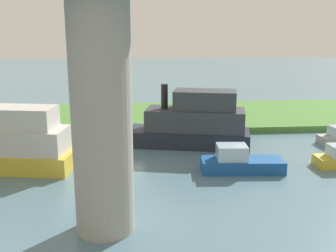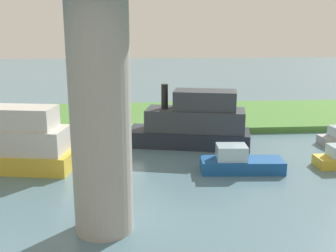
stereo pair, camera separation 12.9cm
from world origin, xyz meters
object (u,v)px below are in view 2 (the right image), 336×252
skiff_small (9,144)px  mooring_post (215,121)px  motorboat_red (239,162)px  bridge_pylon (101,117)px  riverboat_paddlewheel (193,123)px  person_on_bank (127,118)px

skiff_small → mooring_post: bearing=-150.2°
motorboat_red → bridge_pylon: bearing=41.1°
bridge_pylon → riverboat_paddlewheel: bearing=-114.3°
mooring_post → motorboat_red: 9.84m
person_on_bank → riverboat_paddlewheel: (-4.83, 4.20, 0.46)m
mooring_post → skiff_small: skiff_small is taller
riverboat_paddlewheel → motorboat_red: riverboat_paddlewheel is taller
riverboat_paddlewheel → motorboat_red: size_ratio=1.83×
person_on_bank → motorboat_red: bearing=124.7°
person_on_bank → mooring_post: (-7.30, 0.08, -0.35)m
bridge_pylon → mooring_post: (-8.04, -16.47, -4.11)m
person_on_bank → riverboat_paddlewheel: riverboat_paddlewheel is taller
bridge_pylon → motorboat_red: 11.01m
person_on_bank → skiff_small: bearing=49.7°
mooring_post → motorboat_red: size_ratio=0.14×
motorboat_red → riverboat_paddlewheel: bearing=-70.4°
skiff_small → person_on_bank: bearing=-130.3°
person_on_bank → riverboat_paddlewheel: size_ratio=0.15×
mooring_post → motorboat_red: bearing=87.5°
person_on_bank → bridge_pylon: bearing=87.4°
person_on_bank → skiff_small: 10.83m
bridge_pylon → motorboat_red: bearing=-138.9°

